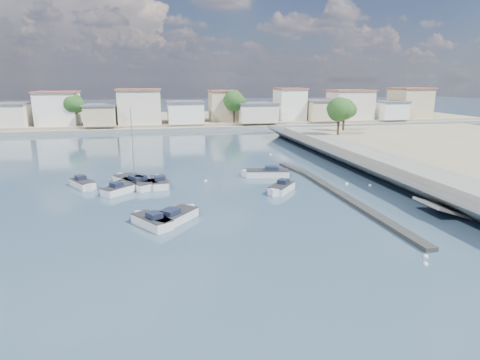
{
  "coord_description": "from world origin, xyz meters",
  "views": [
    {
      "loc": [
        -11.63,
        -25.68,
        11.78
      ],
      "look_at": [
        -2.99,
        14.96,
        1.4
      ],
      "focal_mm": 30.0,
      "sensor_mm": 36.0,
      "label": 1
    }
  ],
  "objects_px": {
    "motorboat_d": "(281,189)",
    "motorboat_g": "(83,184)",
    "motorboat_e": "(159,182)",
    "motorboat_a": "(151,221)",
    "motorboat_h": "(176,217)",
    "motorboat_c": "(265,173)",
    "motorboat_b": "(121,189)",
    "sailboat": "(134,181)",
    "motorboat_f": "(136,183)"
  },
  "relations": [
    {
      "from": "motorboat_a",
      "to": "motorboat_d",
      "type": "height_order",
      "value": "same"
    },
    {
      "from": "motorboat_a",
      "to": "sailboat",
      "type": "distance_m",
      "value": 14.21
    },
    {
      "from": "motorboat_c",
      "to": "motorboat_d",
      "type": "relative_size",
      "value": 1.49
    },
    {
      "from": "motorboat_c",
      "to": "motorboat_f",
      "type": "bearing_deg",
      "value": -173.5
    },
    {
      "from": "motorboat_c",
      "to": "motorboat_d",
      "type": "distance_m",
      "value": 7.44
    },
    {
      "from": "motorboat_g",
      "to": "motorboat_b",
      "type": "bearing_deg",
      "value": -35.98
    },
    {
      "from": "motorboat_g",
      "to": "sailboat",
      "type": "bearing_deg",
      "value": 0.27
    },
    {
      "from": "motorboat_d",
      "to": "motorboat_g",
      "type": "distance_m",
      "value": 22.19
    },
    {
      "from": "motorboat_a",
      "to": "motorboat_e",
      "type": "distance_m",
      "value": 13.23
    },
    {
      "from": "motorboat_a",
      "to": "motorboat_e",
      "type": "xyz_separation_m",
      "value": [
        0.88,
        13.2,
        -0.0
      ]
    },
    {
      "from": "motorboat_f",
      "to": "motorboat_g",
      "type": "bearing_deg",
      "value": 172.1
    },
    {
      "from": "motorboat_f",
      "to": "motorboat_g",
      "type": "height_order",
      "value": "same"
    },
    {
      "from": "motorboat_c",
      "to": "sailboat",
      "type": "relative_size",
      "value": 0.67
    },
    {
      "from": "motorboat_e",
      "to": "motorboat_g",
      "type": "height_order",
      "value": "same"
    },
    {
      "from": "motorboat_b",
      "to": "motorboat_c",
      "type": "xyz_separation_m",
      "value": [
        17.15,
        4.16,
        0.0
      ]
    },
    {
      "from": "motorboat_f",
      "to": "motorboat_e",
      "type": "bearing_deg",
      "value": -1.06
    },
    {
      "from": "motorboat_b",
      "to": "motorboat_c",
      "type": "bearing_deg",
      "value": 13.64
    },
    {
      "from": "motorboat_d",
      "to": "motorboat_b",
      "type": "bearing_deg",
      "value": 169.01
    },
    {
      "from": "motorboat_c",
      "to": "motorboat_g",
      "type": "relative_size",
      "value": 1.43
    },
    {
      "from": "motorboat_e",
      "to": "motorboat_a",
      "type": "bearing_deg",
      "value": -93.82
    },
    {
      "from": "motorboat_e",
      "to": "sailboat",
      "type": "relative_size",
      "value": 0.55
    },
    {
      "from": "motorboat_e",
      "to": "motorboat_f",
      "type": "distance_m",
      "value": 2.58
    },
    {
      "from": "motorboat_d",
      "to": "sailboat",
      "type": "xyz_separation_m",
      "value": [
        -15.72,
        6.47,
        0.03
      ]
    },
    {
      "from": "motorboat_a",
      "to": "motorboat_h",
      "type": "relative_size",
      "value": 0.87
    },
    {
      "from": "motorboat_b",
      "to": "motorboat_c",
      "type": "relative_size",
      "value": 0.64
    },
    {
      "from": "motorboat_a",
      "to": "sailboat",
      "type": "xyz_separation_m",
      "value": [
        -1.95,
        14.08,
        0.03
      ]
    },
    {
      "from": "motorboat_d",
      "to": "motorboat_e",
      "type": "bearing_deg",
      "value": 156.52
    },
    {
      "from": "motorboat_c",
      "to": "motorboat_b",
      "type": "bearing_deg",
      "value": -166.36
    },
    {
      "from": "motorboat_e",
      "to": "sailboat",
      "type": "xyz_separation_m",
      "value": [
        -2.84,
        0.88,
        0.03
      ]
    },
    {
      "from": "motorboat_c",
      "to": "motorboat_h",
      "type": "distance_m",
      "value": 18.67
    },
    {
      "from": "motorboat_c",
      "to": "motorboat_e",
      "type": "relative_size",
      "value": 1.22
    },
    {
      "from": "motorboat_a",
      "to": "motorboat_b",
      "type": "height_order",
      "value": "same"
    },
    {
      "from": "motorboat_e",
      "to": "motorboat_g",
      "type": "relative_size",
      "value": 1.17
    },
    {
      "from": "motorboat_b",
      "to": "motorboat_g",
      "type": "distance_m",
      "value": 5.4
    },
    {
      "from": "motorboat_a",
      "to": "motorboat_g",
      "type": "xyz_separation_m",
      "value": [
        -7.47,
        14.05,
        0.0
      ]
    },
    {
      "from": "motorboat_e",
      "to": "motorboat_f",
      "type": "xyz_separation_m",
      "value": [
        -2.57,
        0.05,
        -0.0
      ]
    },
    {
      "from": "motorboat_g",
      "to": "sailboat",
      "type": "xyz_separation_m",
      "value": [
        5.52,
        0.03,
        0.03
      ]
    },
    {
      "from": "motorboat_a",
      "to": "motorboat_c",
      "type": "relative_size",
      "value": 0.7
    },
    {
      "from": "motorboat_e",
      "to": "sailboat",
      "type": "bearing_deg",
      "value": 162.85
    },
    {
      "from": "motorboat_f",
      "to": "motorboat_g",
      "type": "relative_size",
      "value": 1.04
    },
    {
      "from": "motorboat_c",
      "to": "motorboat_e",
      "type": "xyz_separation_m",
      "value": [
        -13.16,
        -1.84,
        -0.0
      ]
    },
    {
      "from": "motorboat_d",
      "to": "motorboat_h",
      "type": "bearing_deg",
      "value": -149.26
    },
    {
      "from": "motorboat_b",
      "to": "motorboat_g",
      "type": "xyz_separation_m",
      "value": [
        -4.37,
        3.17,
        0.0
      ]
    },
    {
      "from": "motorboat_h",
      "to": "motorboat_f",
      "type": "bearing_deg",
      "value": 106.87
    },
    {
      "from": "motorboat_b",
      "to": "motorboat_g",
      "type": "relative_size",
      "value": 0.91
    },
    {
      "from": "motorboat_g",
      "to": "motorboat_d",
      "type": "bearing_deg",
      "value": -16.89
    },
    {
      "from": "motorboat_a",
      "to": "motorboat_f",
      "type": "distance_m",
      "value": 13.36
    },
    {
      "from": "motorboat_e",
      "to": "motorboat_h",
      "type": "xyz_separation_m",
      "value": [
        1.24,
        -12.52,
        0.0
      ]
    },
    {
      "from": "motorboat_c",
      "to": "motorboat_f",
      "type": "relative_size",
      "value": 1.37
    },
    {
      "from": "motorboat_d",
      "to": "motorboat_c",
      "type": "bearing_deg",
      "value": 87.85
    }
  ]
}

